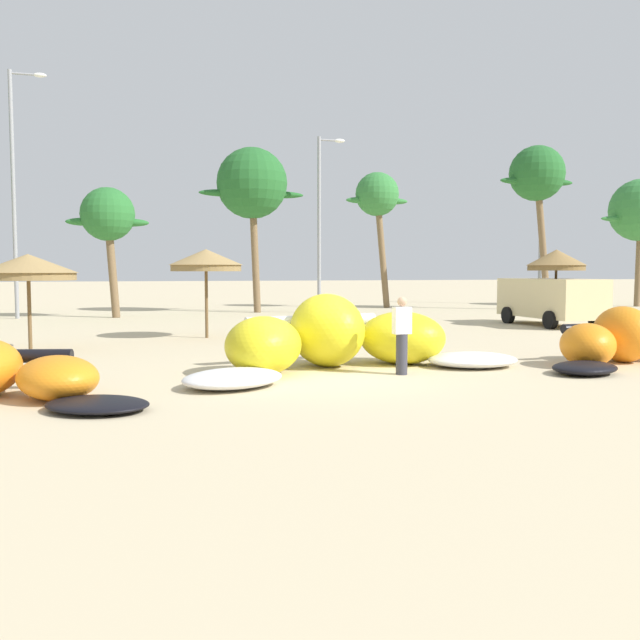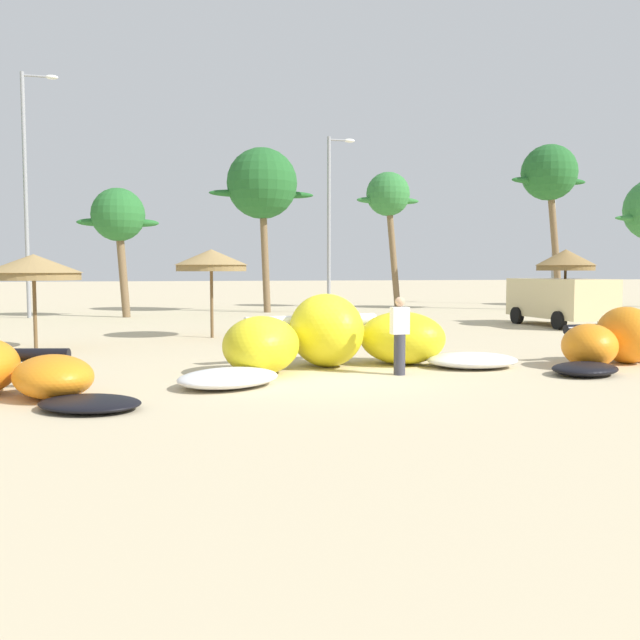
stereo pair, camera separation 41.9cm
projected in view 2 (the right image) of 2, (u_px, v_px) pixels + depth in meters
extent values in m
plane|color=beige|center=(322.00, 376.00, 14.15)|extent=(260.00, 260.00, 0.00)
ellipsoid|color=orange|center=(53.00, 377.00, 11.58)|extent=(1.81, 2.02, 0.74)
ellipsoid|color=black|center=(90.00, 403.00, 10.67)|extent=(2.10, 2.00, 0.20)
ellipsoid|color=white|center=(228.00, 378.00, 12.80)|extent=(2.56, 2.41, 0.33)
ellipsoid|color=yellow|center=(261.00, 345.00, 14.29)|extent=(2.25, 2.49, 1.22)
ellipsoid|color=yellow|center=(326.00, 330.00, 15.43)|extent=(1.96, 2.31, 1.64)
ellipsoid|color=yellow|center=(402.00, 338.00, 15.83)|extent=(2.56, 2.54, 1.22)
ellipsoid|color=white|center=(472.00, 360.00, 15.31)|extent=(2.24, 1.85, 0.33)
cylinder|color=white|center=(312.00, 321.00, 16.06)|extent=(3.33, 0.98, 0.30)
cube|color=white|center=(330.00, 331.00, 15.25)|extent=(1.34, 0.96, 0.04)
ellipsoid|color=black|center=(585.00, 369.00, 14.19)|extent=(1.92, 1.74, 0.26)
ellipsoid|color=orange|center=(589.00, 346.00, 15.27)|extent=(1.83, 1.95, 0.98)
ellipsoid|color=orange|center=(626.00, 335.00, 16.00)|extent=(1.32, 1.64, 1.32)
cylinder|color=black|center=(610.00, 328.00, 16.51)|extent=(2.56, 0.42, 0.23)
cube|color=black|center=(631.00, 336.00, 15.85)|extent=(0.97, 0.63, 0.04)
cylinder|color=brown|center=(35.00, 312.00, 18.58)|extent=(0.10, 0.10, 2.10)
cone|color=#9E7F4C|center=(33.00, 263.00, 18.49)|extent=(2.57, 2.57, 0.50)
cylinder|color=olive|center=(34.00, 276.00, 18.52)|extent=(2.44, 2.44, 0.20)
cylinder|color=brown|center=(212.00, 301.00, 22.06)|extent=(0.10, 0.10, 2.34)
cone|color=#9E7F4C|center=(211.00, 257.00, 21.96)|extent=(2.35, 2.35, 0.50)
cylinder|color=olive|center=(211.00, 268.00, 21.99)|extent=(2.23, 2.23, 0.20)
cylinder|color=brown|center=(565.00, 296.00, 26.50)|extent=(0.10, 0.10, 2.36)
cone|color=olive|center=(566.00, 257.00, 26.39)|extent=(2.27, 2.27, 0.62)
cylinder|color=brown|center=(565.00, 268.00, 26.42)|extent=(2.16, 2.16, 0.20)
cube|color=beige|center=(560.00, 298.00, 26.73)|extent=(2.06, 4.63, 1.50)
cube|color=black|center=(542.00, 290.00, 27.93)|extent=(1.98, 1.17, 0.56)
cylinder|color=black|center=(517.00, 315.00, 27.89)|extent=(0.25, 0.68, 0.68)
cylinder|color=black|center=(560.00, 315.00, 28.42)|extent=(0.25, 0.68, 0.68)
cylinder|color=black|center=(559.00, 320.00, 25.14)|extent=(0.25, 0.68, 0.68)
cylinder|color=black|center=(606.00, 319.00, 25.67)|extent=(0.25, 0.68, 0.68)
cylinder|color=#383842|center=(399.00, 354.00, 14.21)|extent=(0.24, 0.24, 0.85)
cube|color=white|center=(400.00, 321.00, 14.16)|extent=(0.36, 0.22, 0.56)
sphere|color=tan|center=(400.00, 302.00, 14.14)|extent=(0.20, 0.20, 0.20)
cylinder|color=brown|center=(122.00, 266.00, 31.60)|extent=(0.65, 0.36, 4.73)
sphere|color=#286B2D|center=(118.00, 215.00, 31.40)|extent=(2.43, 2.43, 2.43)
ellipsoid|color=#286B2D|center=(96.00, 222.00, 31.18)|extent=(1.70, 0.50, 0.36)
ellipsoid|color=#286B2D|center=(140.00, 223.00, 31.67)|extent=(1.70, 0.50, 0.36)
cylinder|color=brown|center=(265.00, 248.00, 35.28)|extent=(0.60, 0.36, 6.61)
sphere|color=#236028|center=(262.00, 183.00, 35.01)|extent=(3.60, 3.60, 3.60)
ellipsoid|color=#236028|center=(234.00, 193.00, 34.69)|extent=(2.52, 0.50, 0.36)
ellipsoid|color=#236028|center=(290.00, 195.00, 35.41)|extent=(2.52, 0.50, 0.36)
cylinder|color=brown|center=(393.00, 251.00, 39.48)|extent=(1.00, 0.36, 6.52)
sphere|color=#337A38|center=(388.00, 194.00, 39.17)|extent=(2.49, 2.49, 2.49)
ellipsoid|color=#337A38|center=(371.00, 200.00, 38.95)|extent=(1.74, 0.50, 0.36)
ellipsoid|color=#337A38|center=(404.00, 201.00, 39.44)|extent=(1.74, 0.50, 0.36)
cylinder|color=brown|center=(555.00, 242.00, 37.13)|extent=(1.23, 0.36, 7.39)
sphere|color=#236028|center=(549.00, 172.00, 36.75)|extent=(2.97, 2.97, 2.97)
ellipsoid|color=#236028|center=(529.00, 180.00, 36.49)|extent=(2.08, 0.50, 0.36)
ellipsoid|color=#236028|center=(568.00, 182.00, 37.08)|extent=(2.08, 0.50, 0.36)
ellipsoid|color=#337A38|center=(634.00, 218.00, 40.17)|extent=(2.60, 0.50, 0.36)
cylinder|color=gray|center=(26.00, 196.00, 30.89)|extent=(0.18, 0.18, 10.98)
cylinder|color=gray|center=(37.00, 76.00, 30.66)|extent=(1.24, 0.10, 0.10)
ellipsoid|color=silver|center=(52.00, 77.00, 30.81)|extent=(0.56, 0.24, 0.20)
cylinder|color=gray|center=(329.00, 226.00, 34.74)|extent=(0.18, 0.18, 8.86)
cylinder|color=gray|center=(339.00, 140.00, 34.57)|extent=(1.08, 0.10, 0.10)
ellipsoid|color=silver|center=(349.00, 141.00, 34.70)|extent=(0.56, 0.24, 0.20)
cylinder|color=gray|center=(553.00, 239.00, 43.32)|extent=(0.18, 0.18, 8.31)
cylinder|color=gray|center=(563.00, 175.00, 43.16)|extent=(1.07, 0.10, 0.10)
ellipsoid|color=silver|center=(570.00, 175.00, 43.30)|extent=(0.56, 0.24, 0.20)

